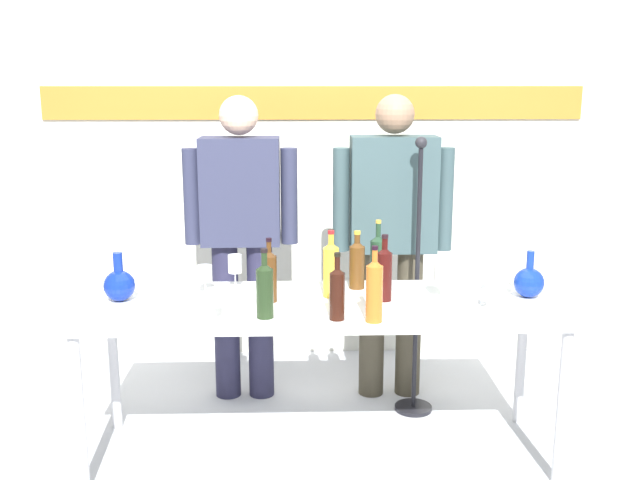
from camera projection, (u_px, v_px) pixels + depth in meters
ground_plane at (321, 452)px, 3.45m from camera, size 10.00×10.00×0.00m
back_wall at (314, 120)px, 4.47m from camera, size 4.70×0.11×3.00m
display_table at (321, 314)px, 3.30m from camera, size 2.19×0.69×0.75m
decanter_blue_left at (119, 284)px, 3.28m from camera, size 0.14×0.14×0.23m
decanter_blue_right at (529, 282)px, 3.34m from camera, size 0.14×0.14×0.22m
presenter_left at (241, 230)px, 3.88m from camera, size 0.61×0.22×1.66m
presenter_right at (392, 227)px, 3.91m from camera, size 0.65×0.22×1.67m
wine_bottle_0 at (337, 292)px, 3.01m from camera, size 0.06×0.06×0.29m
wine_bottle_1 at (357, 263)px, 3.47m from camera, size 0.07×0.07×0.28m
wine_bottle_2 at (374, 289)px, 2.98m from camera, size 0.07×0.07×0.32m
wine_bottle_3 at (331, 268)px, 3.33m from camera, size 0.07×0.07×0.31m
wine_bottle_4 at (265, 289)px, 3.04m from camera, size 0.07×0.07×0.30m
wine_bottle_5 at (378, 258)px, 3.54m from camera, size 0.08×0.08×0.32m
wine_bottle_6 at (331, 264)px, 3.45m from camera, size 0.07×0.07×0.29m
wine_bottle_7 at (269, 275)px, 3.26m from camera, size 0.07×0.07×0.30m
wine_bottle_8 at (384, 272)px, 3.28m from camera, size 0.07×0.07×0.31m
wine_glass_left_0 at (180, 293)px, 3.06m from camera, size 0.07×0.07×0.15m
wine_glass_left_1 at (214, 298)px, 3.02m from camera, size 0.06×0.06×0.14m
wine_glass_left_2 at (205, 274)px, 3.39m from camera, size 0.07×0.07×0.14m
wine_glass_left_3 at (235, 264)px, 3.48m from camera, size 0.07×0.07×0.16m
wine_glass_right_0 at (480, 278)px, 3.23m from camera, size 0.06×0.06×0.17m
wine_glass_right_1 at (492, 286)px, 3.13m from camera, size 0.06×0.06×0.16m
wine_glass_right_2 at (488, 269)px, 3.46m from camera, size 0.06×0.06×0.14m
wine_glass_right_3 at (442, 273)px, 3.31m from camera, size 0.07×0.07×0.16m
microphone_stand at (416, 324)px, 3.80m from camera, size 0.20×0.20×1.47m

